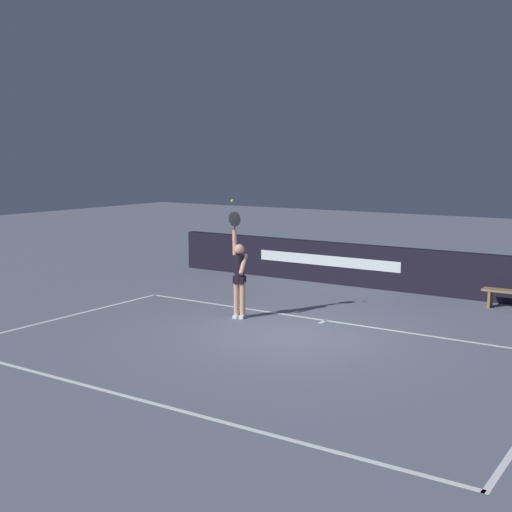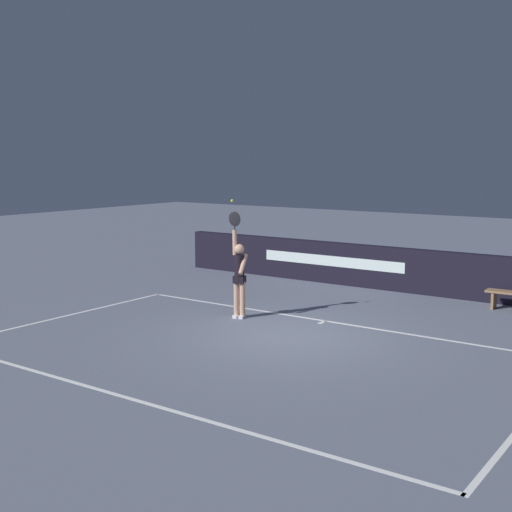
# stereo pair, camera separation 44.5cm
# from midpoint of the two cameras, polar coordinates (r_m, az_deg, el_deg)

# --- Properties ---
(ground_plane) EXTENTS (60.00, 60.00, 0.00)m
(ground_plane) POSITION_cam_midpoint_polar(r_m,az_deg,el_deg) (13.98, 3.72, -6.70)
(ground_plane) COLOR slate
(court_lines) EXTENTS (10.33, 6.08, 0.00)m
(court_lines) POSITION_cam_midpoint_polar(r_m,az_deg,el_deg) (12.80, 0.26, -8.09)
(court_lines) COLOR white
(court_lines) RESTS_ON ground
(back_wall) EXTENTS (14.40, 0.28, 1.19)m
(back_wall) POSITION_cam_midpoint_polar(r_m,az_deg,el_deg) (18.79, 12.79, -1.14)
(back_wall) COLOR black
(back_wall) RESTS_ON ground
(tennis_player) EXTENTS (0.50, 0.42, 2.45)m
(tennis_player) POSITION_cam_midpoint_polar(r_m,az_deg,el_deg) (15.26, -0.59, -1.53)
(tennis_player) COLOR tan
(tennis_player) RESTS_ON ground
(tennis_ball) EXTENTS (0.07, 0.07, 0.07)m
(tennis_ball) POSITION_cam_midpoint_polar(r_m,az_deg,el_deg) (14.98, -1.16, 4.67)
(tennis_ball) COLOR #CBD935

